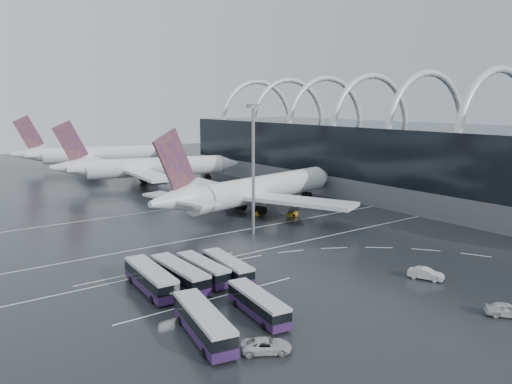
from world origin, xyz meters
TOP-DOWN VIEW (x-y plane):
  - ground at (0.00, 0.00)m, footprint 420.00×420.00m
  - terminal at (61.56, 19.84)m, footprint 42.00×160.00m
  - lane_marking_near at (0.00, -2.00)m, footprint 120.00×0.25m
  - lane_marking_mid at (0.00, 12.00)m, footprint 120.00×0.25m
  - lane_marking_far at (0.00, 40.00)m, footprint 120.00×0.25m
  - bus_bay_line_south at (-24.00, -16.00)m, footprint 28.00×0.25m
  - bus_bay_line_north at (-24.00, 0.00)m, footprint 28.00×0.25m
  - airliner_main at (12.35, 24.38)m, footprint 62.83×54.26m
  - airliner_gate_b at (9.07, 79.71)m, footprint 59.57×52.85m
  - airliner_gate_c at (7.04, 128.01)m, footprint 59.73×54.29m
  - bus_row_near_a at (-29.43, -8.28)m, footprint 4.04×13.96m
  - bus_row_near_b at (-25.28, -9.11)m, footprint 3.24×13.43m
  - bus_row_near_c at (-21.12, -8.72)m, footprint 2.98×12.11m
  - bus_row_near_d at (-17.59, -10.18)m, footprint 3.98×12.52m
  - bus_row_far_a at (-30.59, -25.21)m, footprint 5.53×13.96m
  - bus_row_far_c at (-22.05, -24.12)m, footprint 4.27×12.24m
  - van_curve_a at (-26.85, -32.15)m, footprint 6.04×5.06m
  - van_curve_b at (3.13, -42.76)m, footprint 4.86×5.25m
  - van_curve_c at (6.41, -28.58)m, footprint 3.81×5.54m
  - floodlight_mast at (0.62, 8.27)m, footprint 2.01×2.01m
  - gse_cart_belly_a at (17.61, 16.14)m, footprint 2.39×1.41m
  - gse_cart_belly_b at (21.57, 31.62)m, footprint 2.40×1.42m
  - gse_cart_belly_c at (12.04, 21.64)m, footprint 2.31×1.36m
  - gse_cart_belly_d at (30.48, 25.88)m, footprint 2.41×1.43m
  - gse_cart_belly_e at (14.95, 35.14)m, footprint 1.93×1.14m

SIDE VIEW (x-z plane):
  - ground at x=0.00m, z-range 0.00..0.00m
  - lane_marking_near at x=0.00m, z-range 0.00..0.01m
  - lane_marking_mid at x=0.00m, z-range 0.00..0.01m
  - lane_marking_far at x=0.00m, z-range 0.00..0.01m
  - bus_bay_line_south at x=-24.00m, z-range 0.00..0.01m
  - bus_bay_line_north at x=-24.00m, z-range 0.00..0.01m
  - gse_cart_belly_e at x=14.95m, z-range 0.00..1.05m
  - gse_cart_belly_c at x=12.04m, z-range 0.00..1.26m
  - gse_cart_belly_a at x=17.61m, z-range 0.00..1.30m
  - gse_cart_belly_b at x=21.57m, z-range 0.00..1.31m
  - gse_cart_belly_d at x=30.48m, z-range 0.00..1.32m
  - van_curve_a at x=-26.85m, z-range 0.00..1.53m
  - van_curve_c at x=6.41m, z-range 0.00..1.73m
  - van_curve_b at x=3.13m, z-range 0.00..1.75m
  - bus_row_far_c at x=-22.05m, z-range 0.15..3.10m
  - bus_row_near_c at x=-21.12m, z-range 0.15..3.12m
  - bus_row_near_d at x=-17.59m, z-range 0.15..3.18m
  - bus_row_near_b at x=-25.28m, z-range 0.16..3.47m
  - bus_row_far_a at x=-30.59m, z-range 0.17..3.52m
  - bus_row_near_a at x=-29.43m, z-range 0.17..3.56m
  - airliner_gate_b at x=9.07m, z-range -5.26..15.79m
  - airliner_main at x=12.35m, z-range -5.34..16.04m
  - airliner_gate_c at x=7.04m, z-range -5.39..16.16m
  - terminal at x=61.56m, z-range -6.58..28.32m
  - floodlight_mast at x=0.62m, z-range 3.38..29.55m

